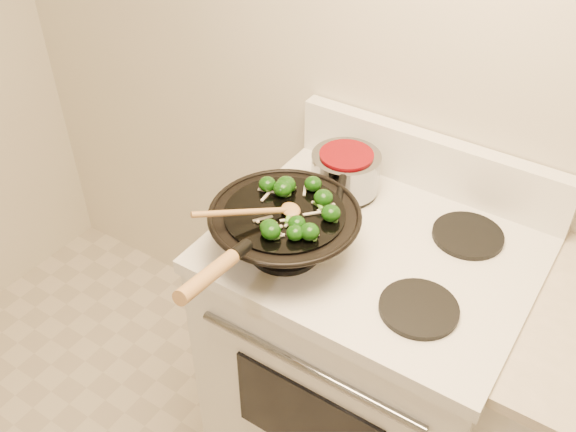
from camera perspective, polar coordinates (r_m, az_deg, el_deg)
The scene contains 5 objects.
stove at distance 1.96m, azimuth 6.81°, elevation -12.36°, with size 0.78×0.67×1.08m.
wok at distance 1.54m, azimuth -0.37°, elevation -1.18°, with size 0.37×0.61×0.23m.
stirfry at distance 1.50m, azimuth 0.67°, elevation 0.80°, with size 0.23×0.25×0.04m.
wooden_spoon at distance 1.48m, azimuth -2.20°, elevation 0.44°, with size 0.18×0.23×0.07m.
saucepan at distance 1.75m, azimuth 5.13°, elevation 3.99°, with size 0.19×0.29×0.11m.
Camera 1 is at (0.35, 0.04, 1.99)m, focal length 40.00 mm.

